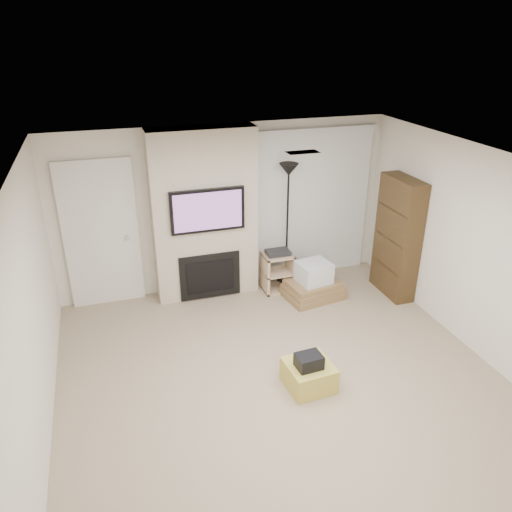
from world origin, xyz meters
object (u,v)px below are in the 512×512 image
object	(u,v)px
box_stack	(313,284)
floor_lamp	(288,191)
bookshelf	(397,238)
av_stand	(278,269)
ottoman	(309,375)

from	to	relation	value
box_stack	floor_lamp	bearing A→B (deg)	110.25
bookshelf	av_stand	bearing A→B (deg)	160.14
av_stand	box_stack	size ratio (longest dim) A/B	0.71
ottoman	bookshelf	distance (m)	2.78
av_stand	bookshelf	size ratio (longest dim) A/B	0.37
box_stack	bookshelf	xyz separation A→B (m)	(1.21, -0.22, 0.69)
bookshelf	floor_lamp	bearing A→B (deg)	150.55
av_stand	box_stack	bearing A→B (deg)	-40.47
av_stand	box_stack	world-z (taller)	av_stand
box_stack	bookshelf	distance (m)	1.41
av_stand	bookshelf	distance (m)	1.84
floor_lamp	bookshelf	xyz separation A→B (m)	(1.43, -0.81, -0.61)
floor_lamp	box_stack	xyz separation A→B (m)	(0.21, -0.58, -1.30)
ottoman	bookshelf	size ratio (longest dim) A/B	0.28
av_stand	floor_lamp	bearing A→B (deg)	43.63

